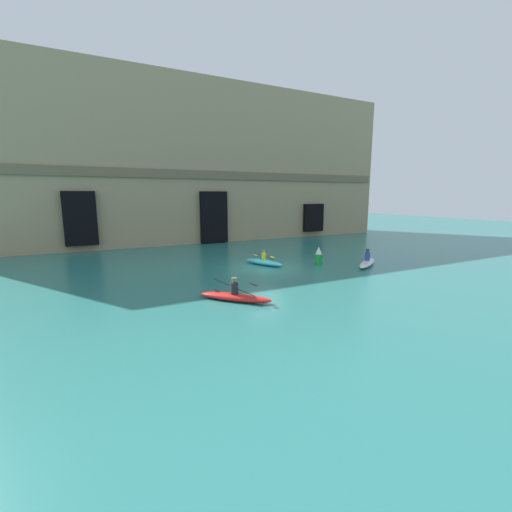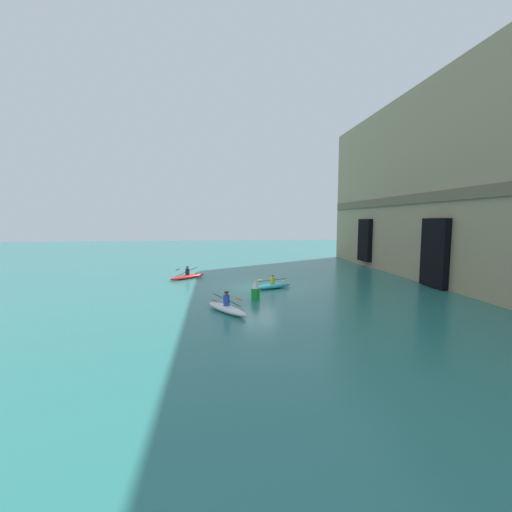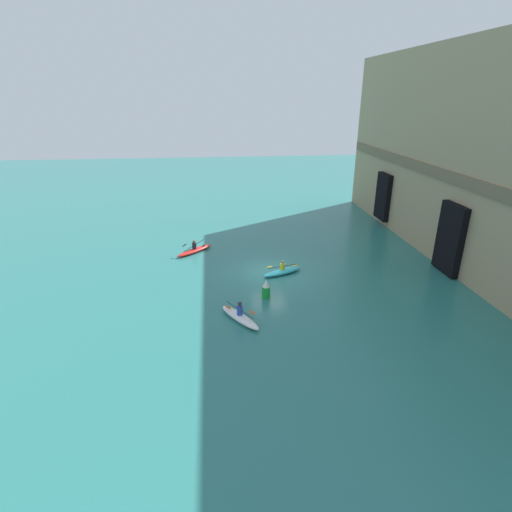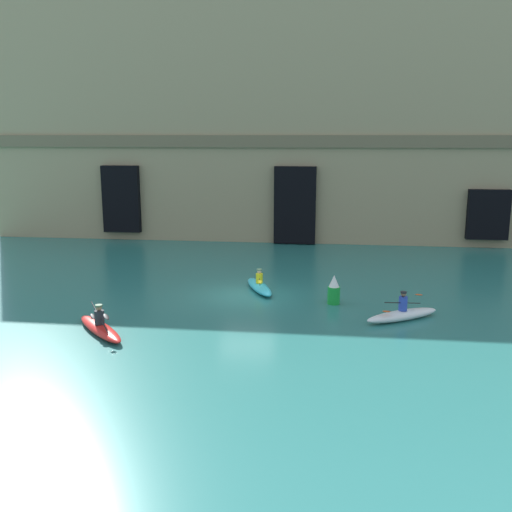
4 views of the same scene
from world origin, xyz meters
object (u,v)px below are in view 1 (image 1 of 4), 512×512
(kayak_cyan, at_px, (264,262))
(kayak_white, at_px, (367,263))
(kayak_red, at_px, (234,296))
(marker_buoy, at_px, (319,256))

(kayak_cyan, distance_m, kayak_white, 7.05)
(kayak_red, height_order, marker_buoy, marker_buoy)
(kayak_cyan, xyz_separation_m, kayak_white, (6.09, -3.56, 0.02))
(kayak_red, relative_size, kayak_white, 0.96)
(kayak_cyan, distance_m, marker_buoy, 3.82)
(kayak_red, bearing_deg, marker_buoy, 76.71)
(kayak_white, relative_size, marker_buoy, 2.52)
(kayak_red, xyz_separation_m, kayak_white, (11.20, 2.94, 0.02))
(kayak_cyan, bearing_deg, kayak_red, -61.24)
(kayak_cyan, relative_size, marker_buoy, 2.50)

